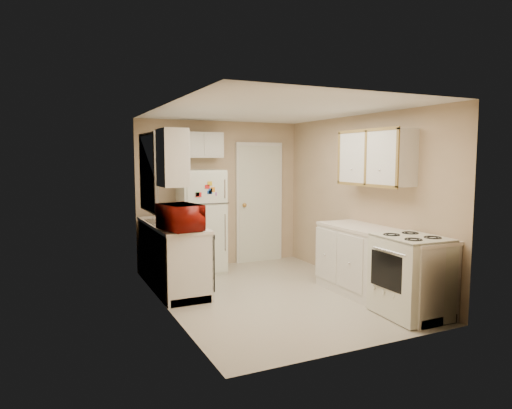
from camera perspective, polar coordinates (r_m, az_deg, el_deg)
name	(u,v)px	position (r m, az deg, el deg)	size (l,w,h in m)	color
floor	(272,294)	(6.15, 2.02, -11.16)	(3.80, 3.80, 0.00)	beige
ceiling	(273,110)	(5.91, 2.10, 11.69)	(3.80, 3.80, 0.00)	white
wall_left	(166,209)	(5.42, -11.23, -0.61)	(3.80, 3.80, 0.00)	tan
wall_right	(360,200)	(6.66, 12.83, 0.55)	(3.80, 3.80, 0.00)	tan
wall_back	(220,194)	(7.64, -4.46, 1.35)	(2.80, 2.80, 0.00)	tan
wall_front	(367,223)	(4.32, 13.65, -2.30)	(2.80, 2.80, 0.00)	tan
left_counter	(172,255)	(6.47, -10.44, -6.27)	(0.60, 1.80, 0.90)	silver
dishwasher	(206,259)	(5.99, -6.26, -6.82)	(0.03, 0.58, 0.72)	black
sink	(169,225)	(6.55, -10.84, -2.50)	(0.54, 0.74, 0.16)	gray
microwave	(181,218)	(5.74, -9.39, -1.72)	(0.33, 0.59, 0.39)	maroon
soap_bottle	(164,213)	(6.74, -11.47, -1.07)	(0.07, 0.08, 0.17)	silver
window_blinds	(149,172)	(6.42, -13.22, 3.92)	(0.10, 0.98, 1.08)	silver
upper_cabinet_left	(172,158)	(5.64, -10.41, 5.76)	(0.30, 0.45, 0.70)	silver
refrigerator	(201,221)	(7.23, -6.87, -2.08)	(0.66, 0.65, 1.61)	silver
cabinet_over_fridge	(200,145)	(7.35, -7.04, 7.38)	(0.70, 0.30, 0.40)	silver
interior_door	(259,203)	(7.90, 0.41, 0.20)	(0.86, 0.06, 2.08)	silver
right_counter	(379,266)	(5.98, 15.12, -7.39)	(0.60, 2.00, 0.90)	silver
stove	(410,276)	(5.51, 18.73, -8.46)	(0.62, 0.77, 0.93)	silver
upper_cabinet_right	(376,158)	(6.15, 14.72, 5.67)	(0.30, 1.20, 0.70)	silver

